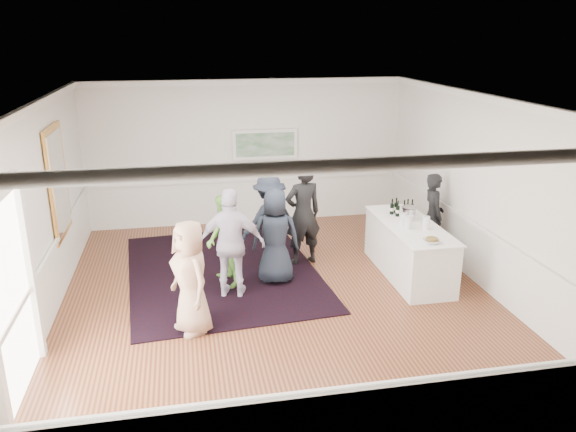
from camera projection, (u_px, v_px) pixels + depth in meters
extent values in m
plane|color=brown|center=(278.00, 298.00, 9.21)|extent=(8.00, 8.00, 0.00)
cube|color=white|center=(277.00, 100.00, 8.21)|extent=(7.00, 8.00, 0.02)
cube|color=white|center=(39.00, 218.00, 8.08)|extent=(0.02, 8.00, 3.20)
cube|color=white|center=(485.00, 193.00, 9.33)|extent=(0.02, 8.00, 3.20)
cube|color=white|center=(247.00, 153.00, 12.44)|extent=(7.00, 0.02, 3.20)
cube|color=white|center=(355.00, 335.00, 4.98)|extent=(7.00, 0.02, 3.20)
cube|color=gold|center=(58.00, 182.00, 9.24)|extent=(0.04, 1.25, 1.85)
cube|color=white|center=(59.00, 182.00, 9.24)|extent=(0.01, 1.05, 1.65)
cube|color=white|center=(30.00, 273.00, 7.21)|extent=(0.10, 0.14, 2.40)
cube|color=white|center=(10.00, 302.00, 6.44)|extent=(0.02, 1.50, 2.40)
cube|color=white|center=(265.00, 144.00, 12.41)|extent=(1.44, 0.05, 0.66)
cube|color=#24622E|center=(265.00, 145.00, 12.38)|extent=(1.30, 0.01, 0.52)
cube|color=black|center=(223.00, 271.00, 10.20)|extent=(3.63, 4.57, 0.02)
cube|color=white|center=(409.00, 250.00, 9.94)|extent=(0.84, 2.30, 0.94)
cube|color=white|center=(410.00, 225.00, 9.79)|extent=(0.90, 2.36, 0.02)
imported|color=black|center=(433.00, 216.00, 10.66)|extent=(0.45, 0.63, 1.65)
imported|color=tan|center=(191.00, 277.00, 7.94)|extent=(0.84, 0.97, 1.69)
imported|color=#72B649|center=(226.00, 241.00, 9.42)|extent=(0.78, 0.91, 1.61)
imported|color=silver|center=(232.00, 244.00, 9.01)|extent=(1.14, 0.69, 1.82)
imported|color=#1F2634|center=(269.00, 220.00, 10.39)|extent=(1.24, 0.97, 1.68)
imported|color=black|center=(303.00, 214.00, 10.31)|extent=(0.79, 0.61, 1.93)
imported|color=#1F2634|center=(275.00, 236.00, 9.56)|extent=(0.88, 0.64, 1.66)
cylinder|color=#6DB741|center=(408.00, 222.00, 9.52)|extent=(0.12, 0.12, 0.24)
cylinder|color=#C93B3C|center=(426.00, 222.00, 9.50)|extent=(0.12, 0.12, 0.24)
cylinder|color=#70B440|center=(403.00, 219.00, 9.67)|extent=(0.12, 0.12, 0.24)
cylinder|color=silver|center=(408.00, 214.00, 9.98)|extent=(0.26, 0.26, 0.25)
imported|color=white|center=(432.00, 241.00, 8.92)|extent=(0.29, 0.29, 0.07)
cylinder|color=olive|center=(432.00, 239.00, 8.92)|extent=(0.19, 0.19, 0.04)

